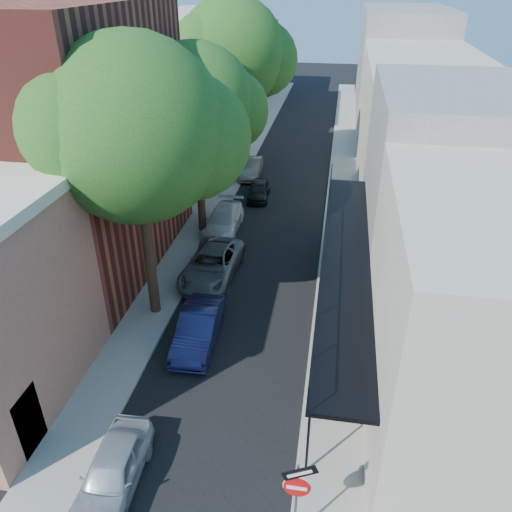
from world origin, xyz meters
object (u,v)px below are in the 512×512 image
at_px(parked_car_f, 251,168).
at_px(oak_near, 148,133).
at_px(pedestrian, 316,392).
at_px(parked_car_e, 259,190).
at_px(sign_post, 297,490).
at_px(parked_car_b, 198,328).
at_px(oak_far, 239,55).
at_px(parked_car_a, 113,471).
at_px(parked_car_d, 224,220).
at_px(oak_mid, 204,105).
at_px(parked_car_c, 212,265).

bearing_deg(parked_car_f, oak_near, -95.01).
distance_m(parked_car_f, pedestrian, 22.63).
distance_m(parked_car_e, pedestrian, 18.54).
bearing_deg(sign_post, parked_car_b, 121.72).
distance_m(oak_far, parked_car_e, 8.92).
height_order(parked_car_a, parked_car_b, parked_car_b).
distance_m(oak_near, parked_car_a, 11.30).
distance_m(oak_far, pedestrian, 24.09).
bearing_deg(parked_car_b, oak_far, 93.55).
relative_size(sign_post, parked_car_d, 0.67).
height_order(oak_near, oak_mid, oak_near).
bearing_deg(parked_car_f, parked_car_a, -91.28).
xyz_separation_m(parked_car_a, parked_car_e, (0.70, 21.52, -0.08)).
relative_size(parked_car_c, pedestrian, 2.71).
bearing_deg(parked_car_b, pedestrian, -34.76).
xyz_separation_m(oak_mid, pedestrian, (6.82, -12.93, -6.01)).
xyz_separation_m(oak_mid, parked_car_f, (0.82, 8.88, -6.41)).
height_order(sign_post, parked_car_e, sign_post).
bearing_deg(pedestrian, parked_car_c, 26.93).
height_order(parked_car_f, pedestrian, pedestrian).
bearing_deg(oak_mid, parked_car_e, 67.92).
distance_m(oak_near, parked_car_e, 15.00).
xyz_separation_m(parked_car_e, parked_car_f, (-1.20, 3.91, 0.08)).
bearing_deg(oak_mid, oak_near, -89.63).
relative_size(sign_post, pedestrian, 1.61).
bearing_deg(parked_car_c, oak_mid, 107.75).
distance_m(oak_far, parked_car_c, 16.00).
distance_m(oak_mid, parked_car_e, 8.43).
bearing_deg(parked_car_e, parked_car_f, 103.89).
xyz_separation_m(parked_car_b, parked_car_f, (-1.20, 18.77, -0.04)).
bearing_deg(pedestrian, parked_car_f, 7.79).
bearing_deg(parked_car_e, oak_mid, -115.26).
distance_m(parked_car_c, parked_car_d, 5.07).
xyz_separation_m(parked_car_e, pedestrian, (4.80, -17.91, 0.49)).
distance_m(oak_far, parked_car_d, 11.82).
bearing_deg(oak_mid, oak_far, 89.59).
height_order(oak_near, parked_car_c, oak_near).
height_order(parked_car_c, parked_car_d, parked_car_c).
relative_size(oak_near, parked_car_c, 2.27).
relative_size(oak_mid, oak_far, 0.86).
bearing_deg(parked_car_d, parked_car_b, -84.01).
bearing_deg(oak_far, parked_car_d, -85.21).
height_order(parked_car_a, parked_car_c, parked_car_c).
distance_m(parked_car_b, parked_car_d, 9.99).
height_order(sign_post, pedestrian, sign_post).
bearing_deg(oak_mid, sign_post, -69.14).
distance_m(oak_far, parked_car_f, 7.65).
bearing_deg(parked_car_a, parked_car_f, 88.78).
bearing_deg(oak_far, parked_car_b, -84.10).
distance_m(sign_post, pedestrian, 4.44).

